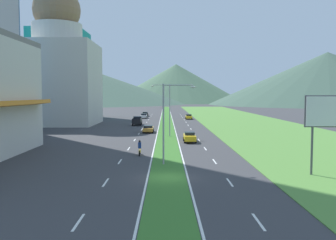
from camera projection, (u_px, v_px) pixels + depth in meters
ground_plane at (168, 178)px, 31.12m from camera, size 600.00×600.00×0.00m
grass_median at (166, 123)px, 90.97m from camera, size 3.20×240.00×0.06m
grass_verge_right at (248, 123)px, 91.09m from camera, size 24.00×240.00×0.06m
lane_dash_left_1 at (78, 222)px, 20.30m from camera, size 0.16×2.80×0.01m
lane_dash_left_2 at (106, 182)px, 29.47m from camera, size 0.16×2.80×0.01m
lane_dash_left_3 at (120, 162)px, 38.63m from camera, size 0.16×2.80×0.01m
lane_dash_left_4 at (129, 149)px, 47.79m from camera, size 0.16×2.80×0.01m
lane_dash_left_5 at (135, 140)px, 56.96m from camera, size 0.16×2.80×0.01m
lane_dash_left_6 at (139, 134)px, 66.12m from camera, size 0.16×2.80×0.01m
lane_dash_left_7 at (142, 129)px, 75.28m from camera, size 0.16×2.80×0.01m
lane_dash_left_8 at (145, 125)px, 84.44m from camera, size 0.16×2.80×0.01m
lane_dash_left_9 at (147, 122)px, 93.61m from camera, size 0.16×2.80×0.01m
lane_dash_left_10 at (149, 120)px, 102.77m from camera, size 0.16×2.80×0.01m
lane_dash_left_11 at (150, 118)px, 111.93m from camera, size 0.16×2.80×0.01m
lane_dash_left_12 at (151, 116)px, 121.10m from camera, size 0.16×2.80×0.01m
lane_dash_left_13 at (152, 114)px, 130.26m from camera, size 0.16×2.80×0.01m
lane_dash_right_1 at (258, 222)px, 20.37m from camera, size 0.16×2.80×0.01m
lane_dash_right_2 at (230, 182)px, 29.53m from camera, size 0.16×2.80×0.01m
lane_dash_right_3 at (215, 161)px, 38.69m from camera, size 0.16×2.80×0.01m
lane_dash_right_4 at (205, 149)px, 47.86m from camera, size 0.16×2.80×0.01m
lane_dash_right_5 at (199, 140)px, 57.02m from camera, size 0.16×2.80×0.01m
lane_dash_right_6 at (194, 134)px, 66.18m from camera, size 0.16×2.80×0.01m
lane_dash_right_7 at (191, 129)px, 75.34m from camera, size 0.16×2.80×0.01m
lane_dash_right_8 at (188, 125)px, 84.51m from camera, size 0.16×2.80×0.01m
lane_dash_right_9 at (186, 122)px, 93.67m from camera, size 0.16×2.80×0.01m
lane_dash_right_10 at (184, 120)px, 102.83m from camera, size 0.16×2.80×0.01m
lane_dash_right_11 at (183, 118)px, 112.00m from camera, size 0.16×2.80×0.01m
lane_dash_right_12 at (181, 116)px, 121.16m from camera, size 0.16×2.80×0.01m
lane_dash_right_13 at (180, 114)px, 130.32m from camera, size 0.16×2.80×0.01m
edge_line_median_left at (160, 123)px, 90.96m from camera, size 0.16×240.00×0.01m
edge_line_median_right at (173, 123)px, 90.98m from camera, size 0.16×240.00×0.01m
domed_building at (58, 68)px, 86.03m from camera, size 18.04×18.04×32.78m
midrise_colored at (60, 75)px, 111.13m from camera, size 15.87×15.87×26.70m
hill_far_left at (69, 83)px, 278.96m from camera, size 183.82×183.82×31.94m
hill_far_center at (176, 83)px, 320.04m from camera, size 120.88×120.88×34.05m
hill_far_right at (327, 78)px, 253.05m from camera, size 166.05×166.05×36.87m
street_lamp_near at (168, 117)px, 36.63m from camera, size 3.37×0.52×8.30m
street_lamp_mid at (168, 106)px, 61.11m from camera, size 3.27×0.28×8.96m
billboard_roadside at (330, 116)px, 31.73m from camera, size 4.48×0.28×7.14m
car_0 at (148, 129)px, 68.37m from camera, size 2.03×4.73×1.35m
car_1 at (190, 137)px, 54.50m from camera, size 1.85×4.23×1.53m
car_2 at (189, 117)px, 104.85m from camera, size 1.88×4.21×1.43m
car_3 at (144, 116)px, 108.89m from camera, size 1.98×4.28×1.45m
car_4 at (145, 114)px, 118.25m from camera, size 1.90×4.54×1.49m
pickup_truck_0 at (137, 121)px, 84.97m from camera, size 2.18×5.40×2.00m
motorcycle_rider at (140, 149)px, 42.66m from camera, size 0.36×2.00×1.80m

